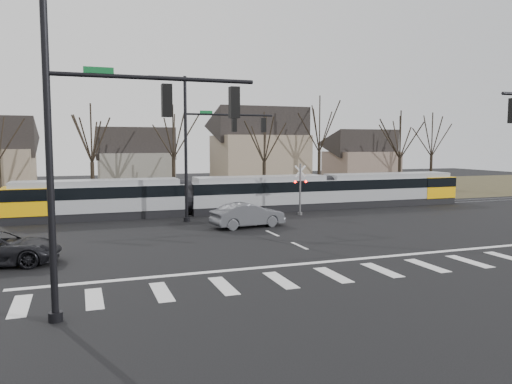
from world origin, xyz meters
name	(u,v)px	position (x,y,z in m)	size (l,w,h in m)	color
ground	(316,253)	(0.00, 0.00, 0.00)	(140.00, 140.00, 0.00)	black
grass_verge	(186,194)	(0.00, 32.00, 0.01)	(140.00, 28.00, 0.01)	#38331E
crosswalk	(358,272)	(0.00, -4.00, 0.01)	(27.00, 2.60, 0.01)	silver
stop_line	(333,261)	(0.00, -1.80, 0.01)	(28.00, 0.35, 0.01)	silver
lane_dashes	(227,212)	(0.00, 16.00, 0.01)	(0.18, 30.00, 0.01)	silver
rail_pair	(227,212)	(0.00, 15.80, 0.03)	(90.00, 1.52, 0.06)	#59595E
tram	(259,192)	(2.72, 16.00, 1.56)	(37.86, 2.81, 2.87)	gray
sedan	(248,215)	(-0.67, 8.74, 0.81)	(5.13, 2.48, 1.62)	#4B4D52
signal_pole_near_left	(104,138)	(-10.41, -6.00, 5.70)	(9.28, 0.44, 10.20)	black
signal_pole_far	(208,141)	(-2.41, 12.50, 5.70)	(9.28, 0.44, 10.20)	black
rail_crossing_signal	(300,191)	(5.00, 12.79, 1.89)	(1.08, 0.36, 4.00)	#59595B
tree_row	(218,149)	(2.00, 26.00, 5.00)	(59.20, 7.20, 10.00)	black
house_b	(135,157)	(-5.00, 36.00, 3.97)	(8.64, 7.56, 7.65)	slate
house_c	(259,146)	(9.00, 33.00, 5.23)	(10.80, 8.64, 10.10)	gray
house_d	(361,156)	(24.00, 35.00, 3.97)	(8.64, 7.56, 7.65)	#6E5B51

